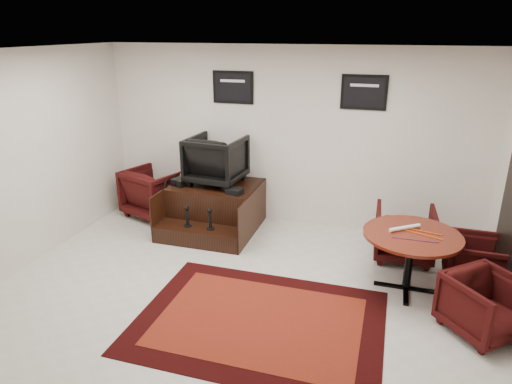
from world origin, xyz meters
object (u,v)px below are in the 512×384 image
table_chair_back (404,231)px  table_chair_corner (485,303)px  meeting_table (412,241)px  armchair_side (155,190)px  shine_chair (216,158)px  table_chair_window (476,260)px  shine_podium (214,208)px

table_chair_back → table_chair_corner: bearing=115.3°
meeting_table → armchair_side: bearing=163.1°
shine_chair → armchair_side: shine_chair is taller
shine_chair → table_chair_back: shine_chair is taller
shine_chair → table_chair_window: shine_chair is taller
shine_podium → table_chair_back: bearing=-3.6°
table_chair_back → table_chair_window: (0.84, -0.50, -0.05)m
table_chair_back → table_chair_corner: size_ratio=1.12×
shine_chair → table_chair_back: 2.99m
shine_podium → shine_chair: size_ratio=1.69×
table_chair_back → table_chair_corner: (0.80, -1.51, -0.04)m
shine_chair → armchair_side: bearing=2.0°
shine_podium → table_chair_window: shine_podium is taller
table_chair_window → shine_podium: bearing=80.7°
shine_chair → armchair_side: (-1.15, 0.06, -0.67)m
shine_chair → armchair_side: size_ratio=0.93×
shine_chair → meeting_table: 3.20m
shine_chair → table_chair_corner: size_ratio=1.17×
meeting_table → table_chair_corner: meeting_table is taller
shine_chair → table_chair_corner: shine_chair is taller
shine_podium → table_chair_back: table_chair_back is taller
shine_chair → meeting_table: size_ratio=0.73×
table_chair_window → table_chair_back: bearing=60.2°
armchair_side → table_chair_back: (4.03, -0.38, -0.05)m
shine_podium → table_chair_corner: 4.05m
armchair_side → meeting_table: (4.08, -1.24, 0.21)m
meeting_table → table_chair_back: bearing=93.6°
shine_podium → table_chair_window: bearing=-10.4°
shine_chair → table_chair_window: size_ratio=1.20×
armchair_side → meeting_table: size_ratio=0.79×
armchair_side → table_chair_back: 4.05m
shine_podium → armchair_side: bearing=170.0°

